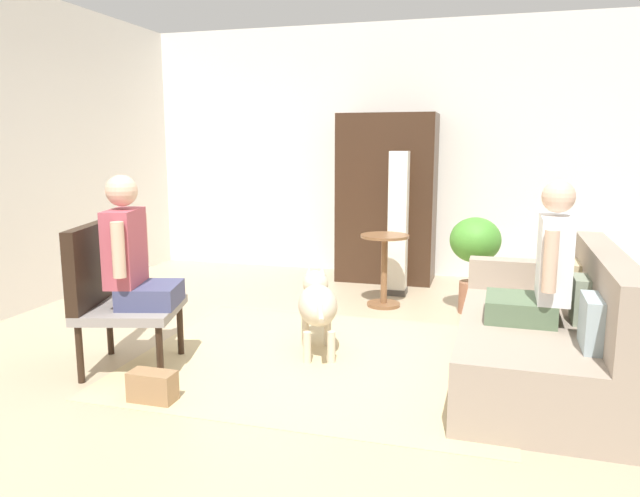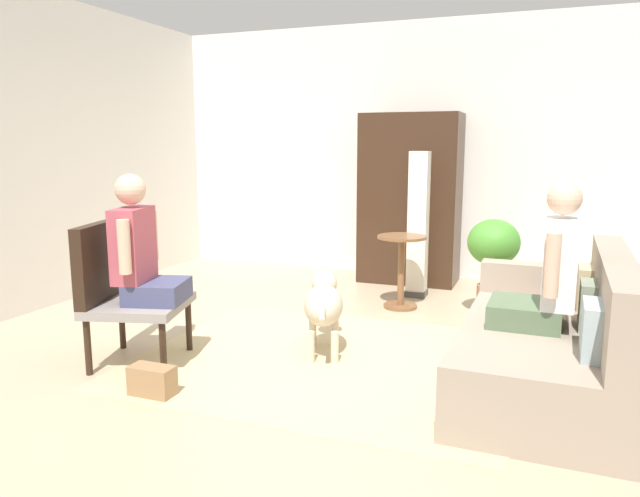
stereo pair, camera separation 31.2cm
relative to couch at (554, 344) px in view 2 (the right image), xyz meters
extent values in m
plane|color=tan|center=(-1.49, 0.09, -0.30)|extent=(6.89, 6.89, 0.00)
cube|color=silver|center=(-1.49, 3.02, 1.11)|extent=(6.30, 0.12, 2.81)
cube|color=silver|center=(-4.40, 0.39, 1.11)|extent=(0.12, 6.35, 2.81)
cube|color=#C6B284|center=(-1.46, 0.00, -0.29)|extent=(2.54, 2.13, 0.01)
cube|color=gray|center=(-0.07, -0.03, -0.09)|extent=(0.96, 1.82, 0.41)
cube|color=gray|center=(0.30, -0.04, 0.34)|extent=(0.22, 1.80, 0.44)
cube|color=gray|center=(-0.05, 0.78, 0.22)|extent=(0.93, 0.20, 0.22)
cube|color=#9EB2B7|center=(0.16, -0.49, 0.25)|extent=(0.11, 0.32, 0.28)
cube|color=gray|center=(0.17, 0.01, 0.25)|extent=(0.11, 0.27, 0.28)
cube|color=#C6B284|center=(0.18, 0.50, 0.25)|extent=(0.11, 0.30, 0.28)
cylinder|color=black|center=(-2.47, -0.17, -0.11)|extent=(0.04, 0.04, 0.38)
cylinder|color=black|center=(-2.33, -0.67, -0.11)|extent=(0.04, 0.04, 0.38)
cylinder|color=black|center=(-2.95, -0.30, -0.11)|extent=(0.04, 0.04, 0.38)
cylinder|color=black|center=(-2.82, -0.80, -0.11)|extent=(0.04, 0.04, 0.38)
cube|color=gray|center=(-2.64, -0.49, 0.11)|extent=(0.74, 0.76, 0.06)
cube|color=black|center=(-2.90, -0.56, 0.40)|extent=(0.24, 0.62, 0.53)
cube|color=#546A4C|center=(-0.18, -0.03, 0.18)|extent=(0.42, 0.43, 0.14)
cube|color=white|center=(0.00, -0.03, 0.51)|extent=(0.19, 0.42, 0.51)
sphere|color=#DDB293|center=(0.00, -0.03, 0.88)|extent=(0.19, 0.19, 0.19)
cylinder|color=#DDB293|center=(-0.04, -0.28, 0.53)|extent=(0.08, 0.08, 0.36)
cylinder|color=#DDB293|center=(-0.03, 0.21, 0.53)|extent=(0.08, 0.08, 0.36)
cube|color=#43476C|center=(-2.51, -0.45, 0.21)|extent=(0.45, 0.47, 0.14)
cube|color=#B24C59|center=(-2.66, -0.49, 0.53)|extent=(0.27, 0.42, 0.49)
sphere|color=#DDB293|center=(-2.66, -0.49, 0.89)|extent=(0.20, 0.20, 0.20)
cylinder|color=#DDB293|center=(-2.68, -0.26, 0.55)|extent=(0.08, 0.08, 0.35)
cylinder|color=#DDB293|center=(-2.56, -0.71, 0.55)|extent=(0.08, 0.08, 0.35)
cylinder|color=brown|center=(-1.29, 1.50, 0.36)|extent=(0.44, 0.44, 0.02)
cylinder|color=brown|center=(-1.29, 1.50, 0.03)|extent=(0.06, 0.06, 0.65)
cylinder|color=brown|center=(-1.29, 1.50, -0.28)|extent=(0.31, 0.31, 0.03)
ellipsoid|color=beige|center=(-1.52, 0.10, 0.06)|extent=(0.43, 0.57, 0.28)
sphere|color=beige|center=(-1.63, 0.39, 0.15)|extent=(0.20, 0.20, 0.20)
cone|color=beige|center=(-1.67, 0.38, 0.25)|extent=(0.06, 0.06, 0.06)
cone|color=beige|center=(-1.58, 0.41, 0.25)|extent=(0.06, 0.06, 0.06)
cylinder|color=beige|center=(-1.42, -0.21, 0.10)|extent=(0.09, 0.18, 0.10)
cylinder|color=beige|center=(-1.66, 0.24, -0.19)|extent=(0.06, 0.06, 0.22)
cylinder|color=beige|center=(-1.50, 0.29, -0.19)|extent=(0.06, 0.06, 0.22)
cylinder|color=beige|center=(-1.55, -0.09, -0.19)|extent=(0.06, 0.06, 0.22)
cylinder|color=beige|center=(-1.39, -0.04, -0.19)|extent=(0.06, 0.06, 0.22)
cylinder|color=#996047|center=(-0.49, 1.49, -0.16)|extent=(0.25, 0.25, 0.28)
cylinder|color=brown|center=(-0.49, 1.49, 0.08)|extent=(0.03, 0.03, 0.20)
ellipsoid|color=#488F30|center=(-0.49, 1.49, 0.36)|extent=(0.44, 0.44, 0.40)
cube|color=#4C4742|center=(-1.24, 1.98, -0.27)|extent=(0.20, 0.20, 0.06)
cube|color=white|center=(-1.24, 1.98, 0.44)|extent=(0.18, 0.18, 1.36)
cube|color=#382316|center=(-1.46, 2.61, 0.60)|extent=(1.03, 0.56, 1.80)
cube|color=#99724C|center=(-2.23, -0.93, -0.21)|extent=(0.27, 0.14, 0.18)
camera|label=1|loc=(-0.40, -3.81, 1.19)|focal=33.37mm
camera|label=2|loc=(-0.10, -3.71, 1.19)|focal=33.37mm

